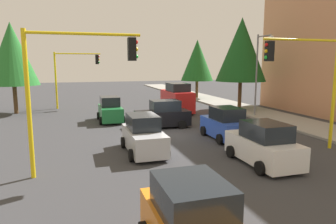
{
  "coord_description": "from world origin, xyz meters",
  "views": [
    {
      "loc": [
        18.97,
        -5.75,
        4.59
      ],
      "look_at": [
        -1.43,
        0.5,
        1.2
      ],
      "focal_mm": 32.76,
      "sensor_mm": 36.0,
      "label": 1
    }
  ],
  "objects_px": {
    "traffic_signal_near_left": "(308,72)",
    "tree_opposite_side": "(12,54)",
    "delivery_van_red": "(177,99)",
    "street_lamp_curbside": "(259,66)",
    "car_blue": "(225,124)",
    "traffic_signal_near_right": "(74,74)",
    "tree_roadside_far": "(197,60)",
    "tree_roadside_mid": "(241,50)",
    "car_white": "(263,145)",
    "car_black": "(163,115)",
    "car_green": "(110,110)",
    "traffic_signal_far_right": "(74,69)",
    "car_silver": "(143,136)"
  },
  "relations": [
    {
      "from": "tree_roadside_mid",
      "to": "tree_roadside_far",
      "type": "distance_m",
      "value": 10.06
    },
    {
      "from": "traffic_signal_near_right",
      "to": "tree_roadside_far",
      "type": "xyz_separation_m",
      "value": [
        -24.0,
        15.23,
        0.8
      ]
    },
    {
      "from": "car_white",
      "to": "car_black",
      "type": "bearing_deg",
      "value": -167.24
    },
    {
      "from": "tree_roadside_far",
      "to": "street_lamp_curbside",
      "type": "bearing_deg",
      "value": -1.19
    },
    {
      "from": "car_white",
      "to": "tree_opposite_side",
      "type": "bearing_deg",
      "value": -145.15
    },
    {
      "from": "car_green",
      "to": "tree_roadside_mid",
      "type": "bearing_deg",
      "value": 100.83
    },
    {
      "from": "tree_roadside_mid",
      "to": "car_black",
      "type": "distance_m",
      "value": 12.45
    },
    {
      "from": "tree_roadside_far",
      "to": "car_green",
      "type": "relative_size",
      "value": 2.02
    },
    {
      "from": "car_white",
      "to": "car_green",
      "type": "bearing_deg",
      "value": -156.7
    },
    {
      "from": "traffic_signal_near_right",
      "to": "traffic_signal_near_left",
      "type": "bearing_deg",
      "value": 90.0
    },
    {
      "from": "traffic_signal_near_right",
      "to": "delivery_van_red",
      "type": "distance_m",
      "value": 17.28
    },
    {
      "from": "car_blue",
      "to": "delivery_van_red",
      "type": "bearing_deg",
      "value": 177.3
    },
    {
      "from": "car_black",
      "to": "tree_roadside_mid",
      "type": "bearing_deg",
      "value": 121.76
    },
    {
      "from": "traffic_signal_near_right",
      "to": "car_green",
      "type": "bearing_deg",
      "value": 167.03
    },
    {
      "from": "traffic_signal_near_right",
      "to": "traffic_signal_near_left",
      "type": "relative_size",
      "value": 1.0
    },
    {
      "from": "delivery_van_red",
      "to": "car_black",
      "type": "relative_size",
      "value": 1.24
    },
    {
      "from": "tree_opposite_side",
      "to": "tree_roadside_far",
      "type": "bearing_deg",
      "value": 106.31
    },
    {
      "from": "traffic_signal_near_right",
      "to": "car_green",
      "type": "height_order",
      "value": "traffic_signal_near_right"
    },
    {
      "from": "car_black",
      "to": "delivery_van_red",
      "type": "bearing_deg",
      "value": 153.12
    },
    {
      "from": "traffic_signal_near_left",
      "to": "tree_opposite_side",
      "type": "xyz_separation_m",
      "value": [
        -18.0,
        -16.73,
        1.26
      ]
    },
    {
      "from": "tree_opposite_side",
      "to": "car_white",
      "type": "relative_size",
      "value": 2.05
    },
    {
      "from": "street_lamp_curbside",
      "to": "car_blue",
      "type": "bearing_deg",
      "value": -45.83
    },
    {
      "from": "traffic_signal_near_right",
      "to": "car_white",
      "type": "relative_size",
      "value": 1.47
    },
    {
      "from": "tree_roadside_mid",
      "to": "traffic_signal_far_right",
      "type": "bearing_deg",
      "value": -110.91
    },
    {
      "from": "traffic_signal_near_left",
      "to": "car_blue",
      "type": "height_order",
      "value": "traffic_signal_near_left"
    },
    {
      "from": "tree_opposite_side",
      "to": "car_blue",
      "type": "distance_m",
      "value": 20.6
    },
    {
      "from": "street_lamp_curbside",
      "to": "car_black",
      "type": "distance_m",
      "value": 9.67
    },
    {
      "from": "street_lamp_curbside",
      "to": "car_silver",
      "type": "height_order",
      "value": "street_lamp_curbside"
    },
    {
      "from": "tree_opposite_side",
      "to": "delivery_van_red",
      "type": "height_order",
      "value": "tree_opposite_side"
    },
    {
      "from": "street_lamp_curbside",
      "to": "tree_opposite_side",
      "type": "distance_m",
      "value": 21.9
    },
    {
      "from": "traffic_signal_near_left",
      "to": "tree_opposite_side",
      "type": "height_order",
      "value": "tree_opposite_side"
    },
    {
      "from": "traffic_signal_near_right",
      "to": "street_lamp_curbside",
      "type": "distance_m",
      "value": 17.76
    },
    {
      "from": "traffic_signal_near_right",
      "to": "car_black",
      "type": "relative_size",
      "value": 1.53
    },
    {
      "from": "traffic_signal_near_right",
      "to": "tree_opposite_side",
      "type": "bearing_deg",
      "value": -163.69
    },
    {
      "from": "tree_roadside_far",
      "to": "delivery_van_red",
      "type": "bearing_deg",
      "value": -31.73
    },
    {
      "from": "traffic_signal_near_right",
      "to": "car_silver",
      "type": "xyz_separation_m",
      "value": [
        -2.18,
        3.3,
        -3.27
      ]
    },
    {
      "from": "traffic_signal_near_right",
      "to": "car_blue",
      "type": "distance_m",
      "value": 9.99
    },
    {
      "from": "traffic_signal_far_right",
      "to": "tree_roadside_mid",
      "type": "relative_size",
      "value": 0.64
    },
    {
      "from": "traffic_signal_near_right",
      "to": "car_blue",
      "type": "xyz_separation_m",
      "value": [
        -3.59,
        8.73,
        -3.27
      ]
    },
    {
      "from": "tree_roadside_far",
      "to": "car_white",
      "type": "xyz_separation_m",
      "value": [
        25.25,
        -7.1,
        -4.07
      ]
    },
    {
      "from": "street_lamp_curbside",
      "to": "traffic_signal_far_right",
      "type": "bearing_deg",
      "value": -124.88
    },
    {
      "from": "traffic_signal_near_left",
      "to": "traffic_signal_far_right",
      "type": "height_order",
      "value": "traffic_signal_near_left"
    },
    {
      "from": "tree_opposite_side",
      "to": "car_green",
      "type": "distance_m",
      "value": 11.2
    },
    {
      "from": "traffic_signal_near_right",
      "to": "tree_roadside_mid",
      "type": "xyz_separation_m",
      "value": [
        -14.0,
        15.73,
        1.73
      ]
    },
    {
      "from": "tree_opposite_side",
      "to": "car_white",
      "type": "distance_m",
      "value": 23.9
    },
    {
      "from": "car_blue",
      "to": "car_green",
      "type": "bearing_deg",
      "value": -142.42
    },
    {
      "from": "tree_roadside_far",
      "to": "delivery_van_red",
      "type": "xyz_separation_m",
      "value": [
        9.69,
        -5.99,
        -3.69
      ]
    },
    {
      "from": "street_lamp_curbside",
      "to": "car_green",
      "type": "relative_size",
      "value": 1.86
    },
    {
      "from": "delivery_van_red",
      "to": "street_lamp_curbside",
      "type": "bearing_deg",
      "value": 50.47
    },
    {
      "from": "car_green",
      "to": "car_blue",
      "type": "bearing_deg",
      "value": 37.58
    }
  ]
}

